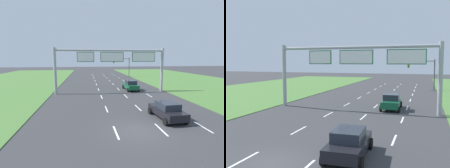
# 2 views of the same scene
# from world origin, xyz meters

# --- Properties ---
(ground_plane) EXTENTS (200.00, 200.00, 0.00)m
(ground_plane) POSITION_xyz_m (0.00, 0.00, 0.00)
(ground_plane) COLOR #38383A
(lane_dashes_inner_left) EXTENTS (0.14, 68.40, 0.01)m
(lane_dashes_inner_left) POSITION_xyz_m (-1.75, 15.00, 0.00)
(lane_dashes_inner_left) COLOR white
(lane_dashes_inner_left) RESTS_ON ground_plane
(lane_dashes_inner_right) EXTENTS (0.14, 68.40, 0.01)m
(lane_dashes_inner_right) POSITION_xyz_m (1.75, 15.00, 0.00)
(lane_dashes_inner_right) COLOR white
(lane_dashes_inner_right) RESTS_ON ground_plane
(lane_dashes_slip) EXTENTS (0.14, 68.40, 0.01)m
(lane_dashes_slip) POSITION_xyz_m (5.25, 15.00, 0.00)
(lane_dashes_slip) COLOR white
(lane_dashes_slip) RESTS_ON ground_plane
(car_near_red) EXTENTS (2.28, 4.23, 1.53)m
(car_near_red) POSITION_xyz_m (3.29, 2.26, 0.78)
(car_near_red) COLOR black
(car_near_red) RESTS_ON ground_plane
(car_lead_silver) EXTENTS (2.14, 4.47, 1.67)m
(car_lead_silver) POSITION_xyz_m (3.68, 16.73, 0.83)
(car_lead_silver) COLOR #145633
(car_lead_silver) RESTS_ON ground_plane
(sign_gantry) EXTENTS (17.24, 0.44, 7.00)m
(sign_gantry) POSITION_xyz_m (0.32, 14.95, 4.97)
(sign_gantry) COLOR #9EA0A5
(sign_gantry) RESTS_ON ground_plane
(traffic_light_mast) EXTENTS (4.76, 0.49, 5.60)m
(traffic_light_mast) POSITION_xyz_m (6.62, 37.47, 3.87)
(traffic_light_mast) COLOR #47494F
(traffic_light_mast) RESTS_ON ground_plane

